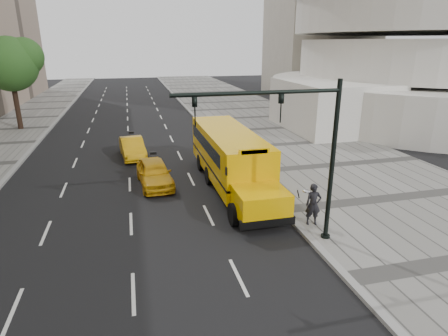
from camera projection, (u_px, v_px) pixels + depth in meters
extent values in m
plane|color=black|center=(148.00, 183.00, 21.38)|extent=(140.00, 140.00, 0.00)
cube|color=gray|center=(336.00, 166.00, 24.13)|extent=(12.00, 140.00, 0.15)
cube|color=gray|center=(248.00, 173.00, 22.74)|extent=(0.30, 140.00, 0.15)
cylinder|color=white|center=(420.00, 97.00, 40.55)|extent=(32.00, 32.00, 4.00)
cylinder|color=white|center=(427.00, 58.00, 39.25)|extent=(26.00, 26.00, 3.60)
cylinder|color=white|center=(434.00, 15.00, 37.92)|extent=(27.60, 27.60, 3.60)
cube|color=white|center=(331.00, 106.00, 33.80)|extent=(8.00, 10.00, 4.40)
cylinder|color=black|center=(16.00, 102.00, 33.47)|extent=(0.44, 0.44, 5.20)
sphere|color=#204918|center=(10.00, 64.00, 32.44)|extent=(4.70, 4.70, 4.70)
sphere|color=#204918|center=(24.00, 57.00, 32.79)|extent=(3.29, 3.29, 3.29)
cube|color=#F0AE00|center=(228.00, 152.00, 20.92)|extent=(2.50, 9.00, 2.45)
cube|color=#F0AE00|center=(261.00, 202.00, 16.07)|extent=(2.20, 2.00, 1.10)
cube|color=black|center=(267.00, 222.00, 15.44)|extent=(2.38, 0.25, 0.35)
cube|color=black|center=(228.00, 161.00, 21.09)|extent=(2.52, 9.00, 0.12)
cube|color=black|center=(254.00, 169.00, 16.68)|extent=(2.05, 0.10, 0.90)
cube|color=black|center=(226.00, 142.00, 21.23)|extent=(2.52, 7.50, 0.70)
cube|color=#F0AE00|center=(254.00, 152.00, 16.42)|extent=(1.40, 0.12, 0.28)
ellipsoid|color=silver|center=(309.00, 193.00, 14.88)|extent=(0.32, 0.32, 0.14)
cylinder|color=black|center=(301.00, 196.00, 15.09)|extent=(0.36, 0.47, 0.58)
cylinder|color=black|center=(233.00, 214.00, 16.28)|extent=(0.30, 1.00, 1.00)
cylinder|color=black|center=(282.00, 209.00, 16.80)|extent=(0.30, 1.00, 1.00)
cylinder|color=black|center=(209.00, 175.00, 21.06)|extent=(0.30, 1.00, 1.00)
cylinder|color=black|center=(247.00, 172.00, 21.58)|extent=(0.30, 1.00, 1.00)
cylinder|color=black|center=(201.00, 162.00, 23.36)|extent=(0.30, 1.00, 1.00)
cylinder|color=black|center=(235.00, 160.00, 23.88)|extent=(0.30, 1.00, 1.00)
imported|color=#D2960D|center=(154.00, 173.00, 20.79)|extent=(2.05, 4.38, 1.45)
imported|color=#D2960D|center=(132.00, 148.00, 25.91)|extent=(1.89, 4.31, 1.38)
imported|color=black|center=(313.00, 204.00, 15.90)|extent=(0.74, 0.57, 1.83)
cylinder|color=black|center=(332.00, 165.00, 14.12)|extent=(0.18, 0.18, 6.40)
cylinder|color=black|center=(325.00, 237.00, 15.10)|extent=(0.36, 0.36, 0.25)
cylinder|color=black|center=(259.00, 93.00, 12.54)|extent=(6.00, 0.14, 0.14)
imported|color=black|center=(281.00, 108.00, 12.90)|extent=(0.16, 0.20, 1.00)
imported|color=black|center=(195.00, 112.00, 12.21)|extent=(0.16, 0.20, 1.00)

